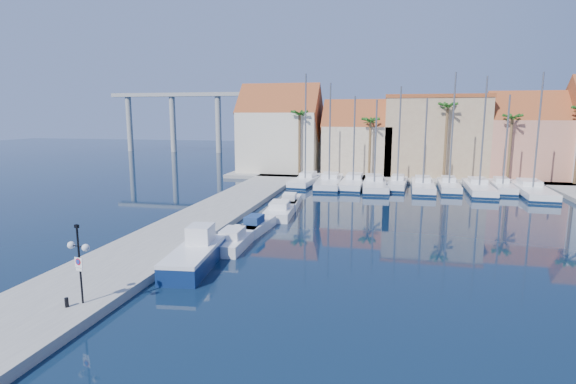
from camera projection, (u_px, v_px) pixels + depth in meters
The scene contains 29 objects.
ground at pixel (256, 292), 23.74m from camera, with size 260.00×260.00×0.00m, color black.
quay_west at pixel (201, 221), 38.62m from camera, with size 6.00×77.00×0.50m, color gray.
shore_north at pixel (411, 175), 67.68m from camera, with size 54.00×16.00×0.50m, color gray.
lamp_post at pixel (79, 252), 20.71m from camera, with size 1.27×0.56×3.82m.
bollard at pixel (67, 302), 20.67m from camera, with size 0.18×0.18×0.45m, color black.
fishing_boat at pixel (195, 254), 27.56m from camera, with size 2.93×6.90×2.35m.
motorboat_west_0 at pixel (235, 239), 31.92m from camera, with size 2.12×6.12×1.40m.
motorboat_west_1 at pixel (256, 225), 35.89m from camera, with size 1.99×5.19×1.40m.
motorboat_west_2 at pixel (281, 210), 41.83m from camera, with size 2.82×7.34×1.40m.
motorboat_west_3 at pixel (290, 201), 45.80m from camera, with size 2.32×5.79×1.40m.
sailboat_0 at pixel (306, 180), 59.71m from camera, with size 3.39×9.85×14.35m.
sailboat_1 at pixel (330, 182), 58.58m from camera, with size 3.42×11.39×13.14m.
sailboat_2 at pixel (354, 182), 58.10m from camera, with size 3.24×10.76×11.52m.
sailboat_3 at pixel (374, 184), 56.65m from camera, with size 3.87×11.60×11.03m.
sailboat_4 at pixel (397, 183), 57.05m from camera, with size 2.87×8.40×12.64m.
sailboat_5 at pixel (423, 186), 55.50m from camera, with size 3.00×10.20×11.17m.
sailboat_6 at pixel (449, 185), 55.44m from camera, with size 2.62×8.92×14.18m.
sailboat_7 at pixel (478, 187), 53.99m from camera, with size 3.19×10.76×13.61m.
sailboat_8 at pixel (502, 186), 54.70m from camera, with size 2.63×8.46×11.54m.
sailboat_9 at pixel (531, 190), 52.37m from camera, with size 3.71×12.09×13.89m.
building_0 at pixel (281, 132), 69.96m from camera, with size 12.30×9.00×13.50m.
building_1 at pixel (358, 141), 67.58m from camera, with size 10.30×8.00×11.00m.
building_2 at pixel (434, 135), 66.00m from camera, with size 14.20×10.20×11.50m.
building_3 at pixel (524, 139), 62.51m from camera, with size 10.30×8.00×12.00m.
palm_0 at pixel (300, 116), 63.86m from camera, with size 2.60×2.60×10.15m.
palm_1 at pixel (371, 123), 61.86m from camera, with size 2.60×2.60×9.15m.
palm_2 at pixel (448, 109), 59.37m from camera, with size 2.60×2.60×11.15m.
palm_3 at pixel (512, 119), 57.88m from camera, with size 2.60×2.60×9.65m.
viaduct at pixel (198, 110), 109.26m from camera, with size 48.00×2.20×14.45m.
Camera 1 is at (6.61, -21.56, 9.28)m, focal length 28.00 mm.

